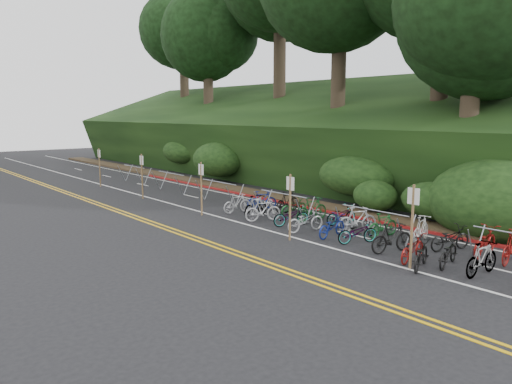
% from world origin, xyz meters
% --- Properties ---
extents(ground, '(120.00, 120.00, 0.00)m').
position_xyz_m(ground, '(0.00, 0.00, 0.00)').
color(ground, black).
rests_on(ground, ground).
extents(road_markings, '(7.47, 80.00, 0.01)m').
position_xyz_m(road_markings, '(0.63, 10.10, 0.00)').
color(road_markings, gold).
rests_on(road_markings, ground).
extents(red_curb, '(0.25, 28.00, 0.10)m').
position_xyz_m(red_curb, '(5.70, 12.00, 0.05)').
color(red_curb, maroon).
rests_on(red_curb, ground).
extents(embankment, '(14.30, 48.14, 9.11)m').
position_xyz_m(embankment, '(12.96, 19.04, 2.57)').
color(embankment, black).
rests_on(embankment, ground).
extents(tree_cluster, '(33.19, 54.66, 19.72)m').
position_xyz_m(tree_cluster, '(9.76, 22.03, 12.27)').
color(tree_cluster, '#2D2319').
rests_on(tree_cluster, ground).
extents(bike_racks_rest, '(1.14, 23.00, 1.17)m').
position_xyz_m(bike_racks_rest, '(3.00, 13.00, 0.85)').
color(bike_racks_rest, gray).
rests_on(bike_racks_rest, ground).
extents(signpost_near, '(0.08, 0.40, 2.60)m').
position_xyz_m(signpost_near, '(1.09, 0.14, 1.49)').
color(signpost_near, brown).
rests_on(signpost_near, ground).
extents(signposts_rest, '(0.08, 18.40, 2.50)m').
position_xyz_m(signposts_rest, '(0.60, 14.00, 1.43)').
color(signposts_rest, brown).
rests_on(signposts_rest, ground).
extents(bike_front, '(1.15, 1.78, 0.88)m').
position_xyz_m(bike_front, '(1.33, -0.06, 0.44)').
color(bike_front, black).
rests_on(bike_front, ground).
extents(bike_valet, '(3.29, 15.17, 1.08)m').
position_xyz_m(bike_valet, '(3.03, 3.57, 0.48)').
color(bike_valet, maroon).
rests_on(bike_valet, ground).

